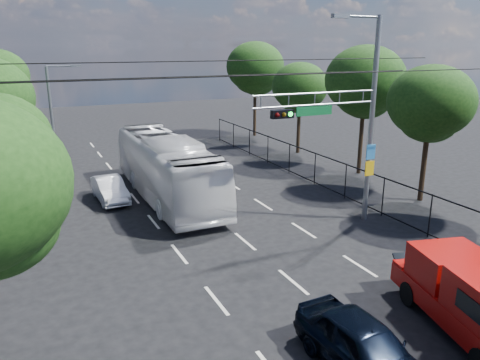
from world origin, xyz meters
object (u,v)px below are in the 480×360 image
white_van (110,189)px  white_bus (167,168)px  signal_mast (351,114)px  navy_hatchback (364,348)px  red_pickup (478,299)px

white_van → white_bus: bearing=-17.5°
signal_mast → white_van: signal_mast is taller
signal_mast → navy_hatchback: signal_mast is taller
red_pickup → navy_hatchback: (-4.03, 0.05, -0.43)m
white_bus → white_van: 3.31m
white_bus → signal_mast: bearing=-48.3°
red_pickup → white_van: (-7.40, 17.19, -0.54)m
red_pickup → white_van: size_ratio=1.60×
navy_hatchback → white_bus: 16.37m
white_bus → red_pickup: bearing=-74.8°
red_pickup → signal_mast: bearing=76.4°
red_pickup → white_van: red_pickup is taller
signal_mast → white_bus: size_ratio=0.77×
white_bus → white_van: size_ratio=3.15×
signal_mast → red_pickup: 10.10m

